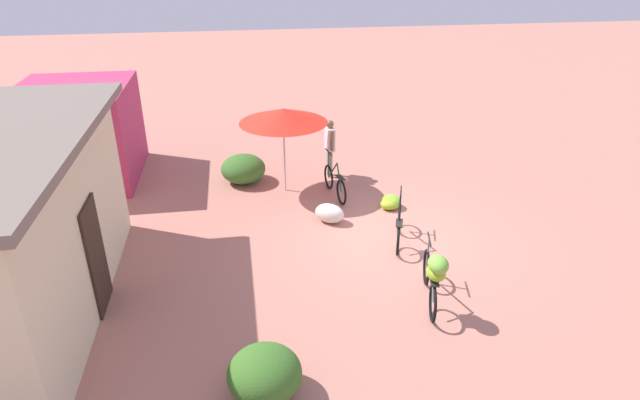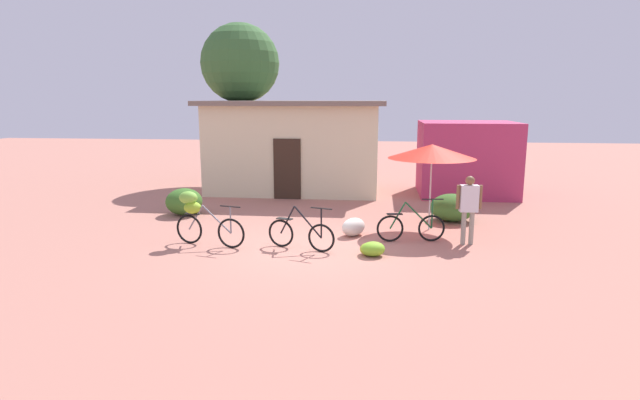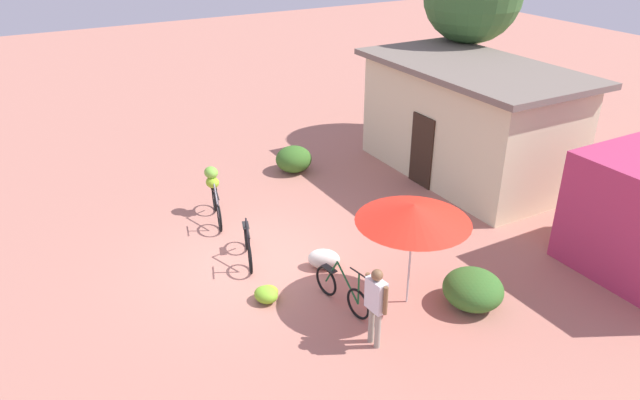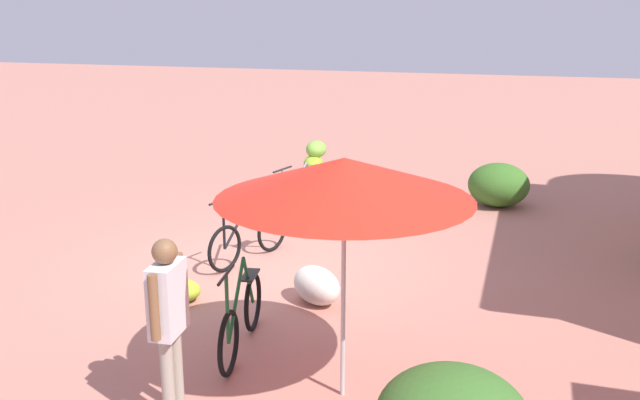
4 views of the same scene
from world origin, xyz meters
TOP-DOWN VIEW (x-y plane):
  - ground_plane at (0.00, 0.00)m, footprint 60.00×60.00m
  - building_low at (-1.50, 7.23)m, footprint 6.39×3.60m
  - shop_pink at (4.50, 7.27)m, footprint 3.20×2.80m
  - tree_behind_building at (-3.93, 9.18)m, footprint 3.04×3.04m
  - hedge_bush_front_left at (-4.04, 3.01)m, footprint 1.03×1.06m
  - hedge_bush_front_right at (3.51, 3.07)m, footprint 1.19×1.17m
  - market_umbrella at (2.80, 2.03)m, footprint 2.17×2.17m
  - bicycle_leftmost at (-2.54, 0.02)m, footprint 1.73×0.51m
  - bicycle_near_pile at (-0.18, -0.10)m, footprint 1.56×0.55m
  - bicycle_center_loaded at (2.27, 0.83)m, footprint 1.59×0.30m
  - banana_pile_on_ground at (1.38, -0.38)m, footprint 0.62×0.58m
  - produce_sack at (0.92, 1.20)m, footprint 0.77×0.82m
  - person_vendor at (3.53, 0.74)m, footprint 0.58×0.23m

SIDE VIEW (x-z plane):
  - ground_plane at x=0.00m, z-range 0.00..0.00m
  - banana_pile_on_ground at x=1.38m, z-range -0.01..0.30m
  - produce_sack at x=0.92m, z-range 0.00..0.44m
  - bicycle_near_pile at x=-0.18m, z-range -0.14..0.84m
  - bicycle_center_loaded at x=2.27m, z-range -0.16..0.86m
  - hedge_bush_front_right at x=3.51m, z-range 0.00..0.74m
  - hedge_bush_front_left at x=-4.04m, z-range 0.00..0.76m
  - bicycle_leftmost at x=-2.54m, z-range 0.12..1.35m
  - person_vendor at x=3.53m, z-range 0.17..1.75m
  - shop_pink at x=4.50m, z-range 0.00..2.51m
  - building_low at x=-1.50m, z-range 0.02..3.23m
  - market_umbrella at x=2.80m, z-range 0.91..3.08m
  - tree_behind_building at x=-3.93m, z-range 1.50..7.65m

